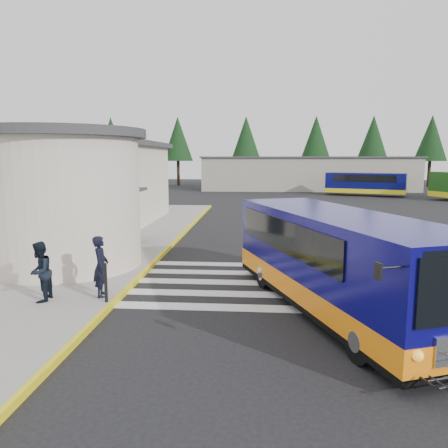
# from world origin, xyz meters

# --- Properties ---
(ground) EXTENTS (140.00, 140.00, 0.00)m
(ground) POSITION_xyz_m (0.00, 0.00, 0.00)
(ground) COLOR black
(ground) RESTS_ON ground
(sidewalk) EXTENTS (10.00, 34.00, 0.15)m
(sidewalk) POSITION_xyz_m (-9.00, 4.00, 0.07)
(sidewalk) COLOR gray
(sidewalk) RESTS_ON ground
(curb_strip) EXTENTS (0.12, 34.00, 0.16)m
(curb_strip) POSITION_xyz_m (-4.05, 4.00, 0.08)
(curb_strip) COLOR yellow
(curb_strip) RESTS_ON ground
(station_building) EXTENTS (12.70, 18.70, 4.80)m
(station_building) POSITION_xyz_m (-10.84, 6.91, 2.57)
(station_building) COLOR beige
(station_building) RESTS_ON ground
(crosswalk) EXTENTS (8.00, 5.35, 0.01)m
(crosswalk) POSITION_xyz_m (-0.50, -0.80, 0.01)
(crosswalk) COLOR silver
(crosswalk) RESTS_ON ground
(depot_building) EXTENTS (26.40, 8.40, 4.20)m
(depot_building) POSITION_xyz_m (6.00, 42.00, 2.11)
(depot_building) COLOR gray
(depot_building) RESTS_ON ground
(tree_line) EXTENTS (58.40, 4.40, 10.00)m
(tree_line) POSITION_xyz_m (6.29, 50.00, 6.77)
(tree_line) COLOR black
(tree_line) RESTS_ON ground
(transit_bus) EXTENTS (5.53, 9.34, 2.58)m
(transit_bus) POSITION_xyz_m (1.86, -3.21, 1.23)
(transit_bus) COLOR #0B085E
(transit_bus) RESTS_ON ground
(pedestrian_a) EXTENTS (0.51, 0.68, 1.70)m
(pedestrian_a) POSITION_xyz_m (-4.50, -2.92, 1.00)
(pedestrian_a) COLOR black
(pedestrian_a) RESTS_ON sidewalk
(pedestrian_b) EXTENTS (0.67, 0.83, 1.62)m
(pedestrian_b) POSITION_xyz_m (-5.97, -3.48, 0.96)
(pedestrian_b) COLOR black
(pedestrian_b) RESTS_ON sidewalk
(bollard) EXTENTS (0.09, 0.09, 1.07)m
(bollard) POSITION_xyz_m (-4.20, -3.42, 0.68)
(bollard) COLOR black
(bollard) RESTS_ON sidewalk
(far_bus_a) EXTENTS (8.42, 4.96, 2.10)m
(far_bus_a) POSITION_xyz_m (11.24, 33.33, 1.36)
(far_bus_a) COLOR #060950
(far_bus_a) RESTS_ON ground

